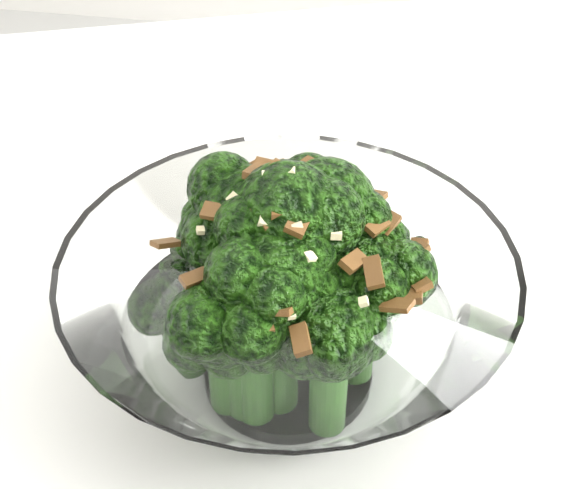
# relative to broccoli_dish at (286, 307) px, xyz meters

# --- Properties ---
(broccoli_dish) EXTENTS (0.21, 0.21, 0.13)m
(broccoli_dish) POSITION_rel_broccoli_dish_xyz_m (0.00, 0.00, 0.00)
(broccoli_dish) COLOR white
(broccoli_dish) RESTS_ON table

